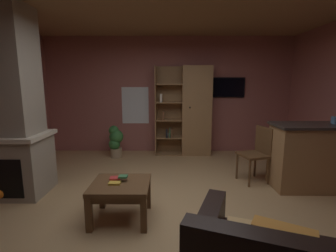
% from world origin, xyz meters
% --- Properties ---
extents(floor, '(5.70, 5.76, 0.02)m').
position_xyz_m(floor, '(0.00, 0.00, -0.01)').
color(floor, tan).
rests_on(floor, ground).
extents(wall_back, '(5.82, 0.06, 2.68)m').
position_xyz_m(wall_back, '(0.00, 2.91, 1.34)').
color(wall_back, '#9E5B56').
rests_on(wall_back, ground).
extents(window_pane_back, '(0.63, 0.01, 0.86)m').
position_xyz_m(window_pane_back, '(-0.79, 2.88, 1.11)').
color(window_pane_back, white).
extents(stone_fireplace, '(1.05, 0.77, 2.68)m').
position_xyz_m(stone_fireplace, '(-2.30, 0.54, 1.21)').
color(stone_fireplace, gray).
rests_on(stone_fireplace, ground).
extents(bookshelf_cabinet, '(1.26, 0.41, 2.01)m').
position_xyz_m(bookshelf_cabinet, '(0.54, 2.64, 0.99)').
color(bookshelf_cabinet, '#997047').
rests_on(bookshelf_cabinet, ground).
extents(kitchen_bar_counter, '(1.56, 0.63, 1.02)m').
position_xyz_m(kitchen_bar_counter, '(2.40, 0.74, 0.51)').
color(kitchen_bar_counter, '#997047').
rests_on(kitchen_bar_counter, ground).
extents(coffee_table, '(0.68, 0.62, 0.46)m').
position_xyz_m(coffee_table, '(-0.56, -0.16, 0.37)').
color(coffee_table, brown).
rests_on(coffee_table, ground).
extents(table_book_0, '(0.14, 0.09, 0.02)m').
position_xyz_m(table_book_0, '(-0.62, -0.20, 0.47)').
color(table_book_0, gold).
rests_on(table_book_0, coffee_table).
extents(table_book_1, '(0.14, 0.11, 0.02)m').
position_xyz_m(table_book_1, '(-0.64, -0.10, 0.50)').
color(table_book_1, '#B22D2D').
rests_on(table_book_1, coffee_table).
extents(table_book_2, '(0.11, 0.10, 0.02)m').
position_xyz_m(table_book_2, '(-0.54, -0.10, 0.52)').
color(table_book_2, '#387247').
rests_on(table_book_2, coffee_table).
extents(dining_chair, '(0.52, 0.52, 0.92)m').
position_xyz_m(dining_chair, '(1.49, 1.02, 0.53)').
color(dining_chair, brown).
rests_on(dining_chair, ground).
extents(potted_floor_plant, '(0.32, 0.32, 0.71)m').
position_xyz_m(potted_floor_plant, '(-1.18, 2.36, 0.38)').
color(potted_floor_plant, '#9E896B').
rests_on(potted_floor_plant, ground).
extents(wall_mounted_tv, '(0.81, 0.06, 0.46)m').
position_xyz_m(wall_mounted_tv, '(1.36, 2.85, 1.53)').
color(wall_mounted_tv, black).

